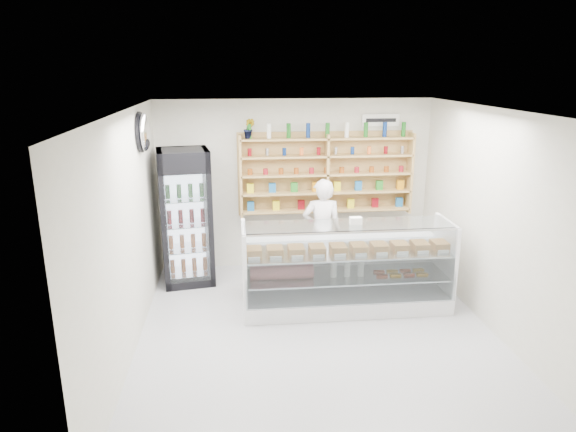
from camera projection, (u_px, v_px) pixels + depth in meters
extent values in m
plane|color=#9D9EA2|center=(318.00, 334.00, 6.53)|extent=(5.00, 5.00, 0.00)
plane|color=white|center=(322.00, 111.00, 5.76)|extent=(5.00, 5.00, 0.00)
plane|color=beige|center=(295.00, 185.00, 8.53)|extent=(4.50, 0.00, 4.50)
plane|color=beige|center=(376.00, 333.00, 3.76)|extent=(4.50, 0.00, 4.50)
plane|color=beige|center=(127.00, 236.00, 5.92)|extent=(0.00, 5.00, 5.00)
plane|color=beige|center=(498.00, 224.00, 6.37)|extent=(0.00, 5.00, 5.00)
cube|color=white|center=(345.00, 300.00, 7.24)|extent=(2.87, 0.81, 0.24)
cube|color=white|center=(341.00, 262.00, 7.49)|extent=(2.87, 0.05, 0.60)
cube|color=silver|center=(346.00, 275.00, 7.14)|extent=(2.75, 0.71, 0.02)
cube|color=silver|center=(347.00, 252.00, 7.04)|extent=(2.81, 0.75, 0.02)
cube|color=silver|center=(353.00, 269.00, 6.70)|extent=(2.81, 0.12, 1.00)
cube|color=silver|center=(349.00, 225.00, 6.89)|extent=(2.81, 0.57, 0.01)
imported|color=silver|center=(322.00, 231.00, 7.97)|extent=(0.62, 0.42, 1.66)
cube|color=black|center=(186.00, 217.00, 7.91)|extent=(0.86, 0.84, 2.10)
cube|color=#2D0537|center=(177.00, 164.00, 7.32)|extent=(0.74, 0.14, 0.29)
cube|color=silver|center=(181.00, 230.00, 7.58)|extent=(0.63, 0.11, 1.66)
cube|color=tan|center=(241.00, 176.00, 8.24)|extent=(0.04, 0.28, 1.33)
cube|color=tan|center=(327.00, 175.00, 8.38)|extent=(0.04, 0.28, 1.33)
cube|color=tan|center=(410.00, 173.00, 8.52)|extent=(0.04, 0.28, 1.33)
cube|color=tan|center=(326.00, 209.00, 8.54)|extent=(2.80, 0.28, 0.03)
cube|color=tan|center=(326.00, 192.00, 8.46)|extent=(2.80, 0.28, 0.03)
cube|color=tan|center=(327.00, 174.00, 8.38)|extent=(2.80, 0.28, 0.03)
cube|color=tan|center=(327.00, 156.00, 8.29)|extent=(2.80, 0.28, 0.03)
cube|color=tan|center=(327.00, 138.00, 8.22)|extent=(2.80, 0.28, 0.03)
imported|color=#1E6626|center=(249.00, 128.00, 8.04)|extent=(0.21, 0.19, 0.32)
ellipsoid|color=silver|center=(144.00, 132.00, 6.78)|extent=(0.15, 0.50, 0.50)
cube|color=white|center=(381.00, 120.00, 8.36)|extent=(0.62, 0.03, 0.20)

